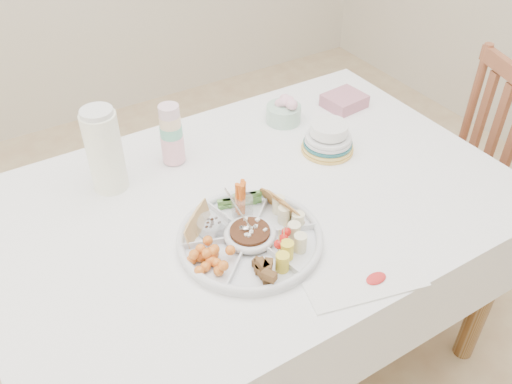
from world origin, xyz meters
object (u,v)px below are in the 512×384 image
chair (441,186)px  thermos (104,149)px  plate_stack (328,136)px  party_tray (250,237)px  dining_table (254,283)px

chair → thermos: thermos is taller
thermos → plate_stack: thermos is taller
thermos → party_tray: bearing=-61.9°
dining_table → plate_stack: size_ratio=8.89×
chair → party_tray: bearing=-154.7°
dining_table → party_tray: bearing=-124.4°
party_tray → plate_stack: 0.50m
chair → plate_stack: bearing=-175.6°
thermos → plate_stack: (0.67, -0.19, -0.08)m
dining_table → chair: 0.82m
party_tray → thermos: 0.50m
chair → plate_stack: chair is taller
dining_table → chair: chair is taller
dining_table → chair: (0.81, -0.04, 0.11)m
dining_table → thermos: bearing=141.5°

